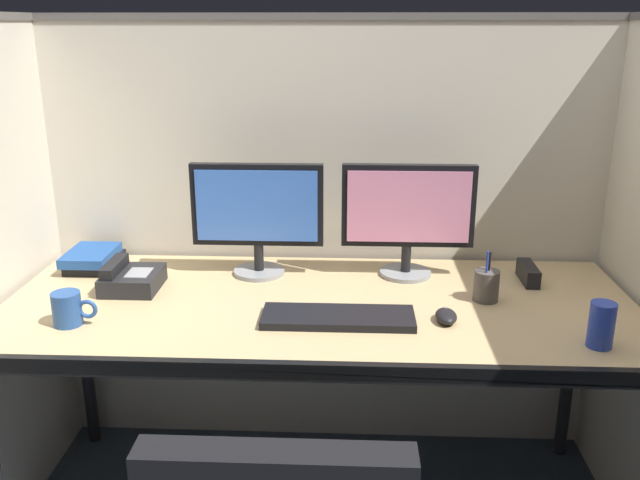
# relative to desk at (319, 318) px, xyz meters

# --- Properties ---
(cubicle_partition_rear) EXTENTS (2.21, 0.06, 1.57)m
(cubicle_partition_rear) POSITION_rel_desk_xyz_m (0.00, 0.46, 0.10)
(cubicle_partition_rear) COLOR beige
(cubicle_partition_rear) RESTS_ON ground
(desk) EXTENTS (1.90, 0.80, 0.74)m
(desk) POSITION_rel_desk_xyz_m (0.00, 0.00, 0.00)
(desk) COLOR tan
(desk) RESTS_ON ground
(monitor_left) EXTENTS (0.43, 0.17, 0.37)m
(monitor_left) POSITION_rel_desk_xyz_m (-0.21, 0.24, 0.27)
(monitor_left) COLOR gray
(monitor_left) RESTS_ON desk
(monitor_right) EXTENTS (0.43, 0.17, 0.37)m
(monitor_right) POSITION_rel_desk_xyz_m (0.28, 0.25, 0.27)
(monitor_right) COLOR gray
(monitor_right) RESTS_ON desk
(keyboard_main) EXTENTS (0.43, 0.15, 0.02)m
(keyboard_main) POSITION_rel_desk_xyz_m (0.06, -0.12, 0.06)
(keyboard_main) COLOR black
(keyboard_main) RESTS_ON desk
(computer_mouse) EXTENTS (0.06, 0.10, 0.04)m
(computer_mouse) POSITION_rel_desk_xyz_m (0.36, -0.11, 0.07)
(computer_mouse) COLOR black
(computer_mouse) RESTS_ON desk
(red_stapler) EXTENTS (0.04, 0.15, 0.06)m
(red_stapler) POSITION_rel_desk_xyz_m (0.67, 0.21, 0.08)
(red_stapler) COLOR black
(red_stapler) RESTS_ON desk
(desk_phone) EXTENTS (0.17, 0.19, 0.09)m
(desk_phone) POSITION_rel_desk_xyz_m (-0.60, 0.09, 0.08)
(desk_phone) COLOR black
(desk_phone) RESTS_ON desk
(pen_cup) EXTENTS (0.08, 0.08, 0.16)m
(pen_cup) POSITION_rel_desk_xyz_m (0.50, 0.05, 0.10)
(pen_cup) COLOR #4C4742
(pen_cup) RESTS_ON desk
(book_stack) EXTENTS (0.16, 0.22, 0.06)m
(book_stack) POSITION_rel_desk_xyz_m (-0.79, 0.28, 0.08)
(book_stack) COLOR black
(book_stack) RESTS_ON desk
(coffee_mug) EXTENTS (0.13, 0.08, 0.09)m
(coffee_mug) POSITION_rel_desk_xyz_m (-0.69, -0.18, 0.10)
(coffee_mug) COLOR #264C8C
(coffee_mug) RESTS_ON desk
(soda_can) EXTENTS (0.07, 0.07, 0.12)m
(soda_can) POSITION_rel_desk_xyz_m (0.74, -0.25, 0.11)
(soda_can) COLOR #263FB2
(soda_can) RESTS_ON desk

